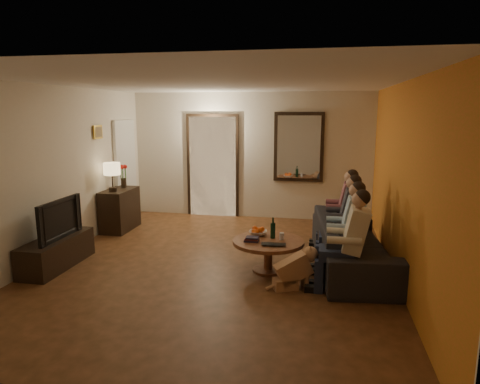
% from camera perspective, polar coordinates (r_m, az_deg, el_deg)
% --- Properties ---
extents(floor, '(5.00, 6.00, 0.01)m').
position_cam_1_polar(floor, '(6.34, -3.22, -9.78)').
color(floor, '#442A12').
rests_on(floor, ground).
extents(ceiling, '(5.00, 6.00, 0.01)m').
position_cam_1_polar(ceiling, '(5.94, -3.50, 14.40)').
color(ceiling, white).
rests_on(ceiling, back_wall).
extents(back_wall, '(5.00, 0.02, 2.60)m').
position_cam_1_polar(back_wall, '(8.92, 1.37, 4.85)').
color(back_wall, beige).
rests_on(back_wall, floor).
extents(front_wall, '(5.00, 0.02, 2.60)m').
position_cam_1_polar(front_wall, '(3.25, -16.46, -6.23)').
color(front_wall, beige).
rests_on(front_wall, floor).
extents(left_wall, '(0.02, 6.00, 2.60)m').
position_cam_1_polar(left_wall, '(7.04, -23.51, 2.35)').
color(left_wall, beige).
rests_on(left_wall, floor).
extents(right_wall, '(0.02, 6.00, 2.60)m').
position_cam_1_polar(right_wall, '(5.92, 20.84, 1.09)').
color(right_wall, beige).
rests_on(right_wall, floor).
extents(orange_accent, '(0.01, 6.00, 2.60)m').
position_cam_1_polar(orange_accent, '(5.92, 20.74, 1.09)').
color(orange_accent, '#C38421').
rests_on(orange_accent, right_wall).
extents(kitchen_doorway, '(1.00, 0.06, 2.10)m').
position_cam_1_polar(kitchen_doorway, '(9.09, -3.64, 3.36)').
color(kitchen_doorway, '#FFE0A5').
rests_on(kitchen_doorway, floor).
extents(door_trim, '(1.12, 0.04, 2.22)m').
position_cam_1_polar(door_trim, '(9.08, -3.66, 3.35)').
color(door_trim, black).
rests_on(door_trim, floor).
extents(fridge_glimpse, '(0.45, 0.03, 1.70)m').
position_cam_1_polar(fridge_glimpse, '(9.06, -2.09, 2.39)').
color(fridge_glimpse, silver).
rests_on(fridge_glimpse, floor).
extents(mirror_frame, '(1.00, 0.05, 1.40)m').
position_cam_1_polar(mirror_frame, '(8.75, 7.84, 5.96)').
color(mirror_frame, black).
rests_on(mirror_frame, back_wall).
extents(mirror_glass, '(0.86, 0.02, 1.26)m').
position_cam_1_polar(mirror_glass, '(8.72, 7.83, 5.94)').
color(mirror_glass, white).
rests_on(mirror_glass, back_wall).
extents(white_door, '(0.06, 0.85, 2.04)m').
position_cam_1_polar(white_door, '(9.03, -15.00, 2.77)').
color(white_door, white).
rests_on(white_door, floor).
extents(framed_art, '(0.03, 0.28, 0.24)m').
position_cam_1_polar(framed_art, '(8.08, -18.44, 7.60)').
color(framed_art, '#B28C33').
rests_on(framed_art, left_wall).
extents(art_canvas, '(0.01, 0.22, 0.18)m').
position_cam_1_polar(art_canvas, '(8.07, -18.34, 7.60)').
color(art_canvas, brown).
rests_on(art_canvas, left_wall).
extents(dresser, '(0.45, 0.87, 0.77)m').
position_cam_1_polar(dresser, '(8.38, -15.74, -2.27)').
color(dresser, black).
rests_on(dresser, floor).
extents(table_lamp, '(0.30, 0.30, 0.54)m').
position_cam_1_polar(table_lamp, '(8.07, -16.67, 1.93)').
color(table_lamp, beige).
rests_on(table_lamp, dresser).
extents(flower_vase, '(0.14, 0.14, 0.44)m').
position_cam_1_polar(flower_vase, '(8.46, -15.29, 2.06)').
color(flower_vase, red).
rests_on(flower_vase, dresser).
extents(tv_stand, '(0.45, 1.29, 0.43)m').
position_cam_1_polar(tv_stand, '(6.77, -23.24, -7.39)').
color(tv_stand, black).
rests_on(tv_stand, floor).
extents(tv, '(0.98, 0.13, 0.56)m').
position_cam_1_polar(tv, '(6.64, -23.55, -3.29)').
color(tv, black).
rests_on(tv, tv_stand).
extents(sofa, '(2.52, 1.18, 0.71)m').
position_cam_1_polar(sofa, '(6.37, 14.74, -6.62)').
color(sofa, black).
rests_on(sofa, floor).
extents(person_a, '(0.60, 0.40, 1.20)m').
position_cam_1_polar(person_a, '(5.44, 14.42, -6.95)').
color(person_a, tan).
rests_on(person_a, sofa).
extents(person_b, '(0.60, 0.40, 1.20)m').
position_cam_1_polar(person_b, '(6.01, 14.08, -5.22)').
color(person_b, tan).
rests_on(person_b, sofa).
extents(person_c, '(0.60, 0.40, 1.20)m').
position_cam_1_polar(person_c, '(6.59, 13.81, -3.80)').
color(person_c, tan).
rests_on(person_c, sofa).
extents(person_d, '(0.60, 0.40, 1.20)m').
position_cam_1_polar(person_d, '(7.17, 13.58, -2.60)').
color(person_d, tan).
rests_on(person_d, sofa).
extents(dog, '(0.61, 0.44, 0.56)m').
position_cam_1_polar(dog, '(5.51, 7.13, -9.96)').
color(dog, tan).
rests_on(dog, floor).
extents(coffee_table, '(1.01, 1.01, 0.45)m').
position_cam_1_polar(coffee_table, '(6.08, 3.78, -8.44)').
color(coffee_table, '#5D2D1C').
rests_on(coffee_table, floor).
extents(bowl, '(0.26, 0.26, 0.06)m').
position_cam_1_polar(bowl, '(6.23, 2.41, -5.46)').
color(bowl, white).
rests_on(bowl, coffee_table).
extents(oranges, '(0.20, 0.20, 0.08)m').
position_cam_1_polar(oranges, '(6.21, 2.42, -4.85)').
color(oranges, '#ED5714').
rests_on(oranges, bowl).
extents(wine_bottle, '(0.07, 0.07, 0.31)m').
position_cam_1_polar(wine_bottle, '(6.05, 4.41, -4.76)').
color(wine_bottle, black).
rests_on(wine_bottle, coffee_table).
extents(wine_glass, '(0.06, 0.06, 0.10)m').
position_cam_1_polar(wine_glass, '(6.02, 5.58, -5.90)').
color(wine_glass, silver).
rests_on(wine_glass, coffee_table).
extents(book_stack, '(0.20, 0.15, 0.07)m').
position_cam_1_polar(book_stack, '(5.93, 1.57, -6.26)').
color(book_stack, black).
rests_on(book_stack, coffee_table).
extents(laptop, '(0.34, 0.23, 0.03)m').
position_cam_1_polar(laptop, '(5.73, 4.46, -7.15)').
color(laptop, black).
rests_on(laptop, coffee_table).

